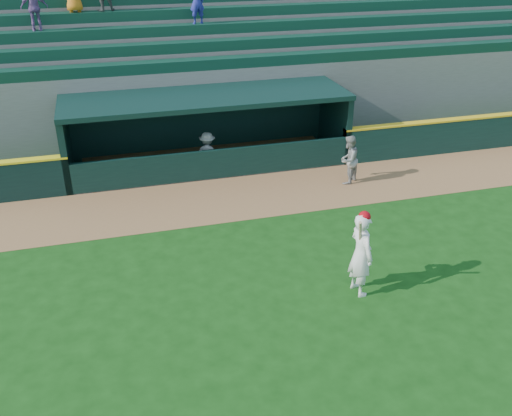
# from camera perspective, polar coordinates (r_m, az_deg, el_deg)

# --- Properties ---
(ground) EXTENTS (120.00, 120.00, 0.00)m
(ground) POSITION_cam_1_polar(r_m,az_deg,el_deg) (13.25, 1.87, -8.06)
(ground) COLOR #124010
(ground) RESTS_ON ground
(warning_track) EXTENTS (40.00, 3.00, 0.01)m
(warning_track) POSITION_cam_1_polar(r_m,az_deg,el_deg) (17.34, -2.92, 0.94)
(warning_track) COLOR #93643B
(warning_track) RESTS_ON ground
(dugout_player_front) EXTENTS (0.97, 0.95, 1.58)m
(dugout_player_front) POSITION_cam_1_polar(r_m,az_deg,el_deg) (18.34, 9.23, 4.79)
(dugout_player_front) COLOR gray
(dugout_player_front) RESTS_ON ground
(dugout_player_inside) EXTENTS (1.06, 0.84, 1.44)m
(dugout_player_inside) POSITION_cam_1_polar(r_m,az_deg,el_deg) (18.87, -4.86, 5.46)
(dugout_player_inside) COLOR gray
(dugout_player_inside) RESTS_ON ground
(dugout) EXTENTS (9.40, 2.80, 2.46)m
(dugout) POSITION_cam_1_polar(r_m,az_deg,el_deg) (19.65, -5.06, 8.33)
(dugout) COLOR slate
(dugout) RESTS_ON ground
(stands) EXTENTS (34.50, 6.25, 6.96)m
(stands) POSITION_cam_1_polar(r_m,az_deg,el_deg) (23.72, -7.36, 14.06)
(stands) COLOR slate
(stands) RESTS_ON ground
(batter_at_plate) EXTENTS (0.62, 0.84, 2.07)m
(batter_at_plate) POSITION_cam_1_polar(r_m,az_deg,el_deg) (12.81, 10.46, -4.44)
(batter_at_plate) COLOR white
(batter_at_plate) RESTS_ON ground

